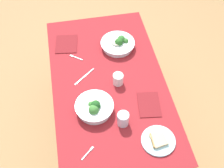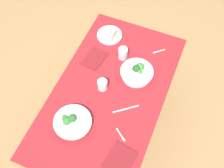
{
  "view_description": "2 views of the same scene",
  "coord_description": "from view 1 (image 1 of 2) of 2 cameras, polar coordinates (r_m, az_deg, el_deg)",
  "views": [
    {
      "loc": [
        1.28,
        -0.22,
        2.36
      ],
      "look_at": [
        0.05,
        0.01,
        0.76
      ],
      "focal_mm": 47.22,
      "sensor_mm": 36.0,
      "label": 1
    },
    {
      "loc": [
        -0.98,
        -0.43,
        2.57
      ],
      "look_at": [
        0.06,
        0.0,
        0.76
      ],
      "focal_mm": 46.23,
      "sensor_mm": 36.0,
      "label": 2
    }
  ],
  "objects": [
    {
      "name": "bread_side_plate",
      "position": [
        1.86,
        8.94,
        -10.73
      ],
      "size": [
        0.21,
        0.21,
        0.03
      ],
      "color": "#99C6D1",
      "rests_on": "dining_table"
    },
    {
      "name": "fork_by_near_bowl",
      "position": [
        2.27,
        -7.06,
        5.14
      ],
      "size": [
        0.07,
        0.09,
        0.0
      ],
      "rotation": [
        0.0,
        0.0,
        4.07
      ],
      "color": "#B7B7BC",
      "rests_on": "dining_table"
    },
    {
      "name": "fork_by_far_bowl",
      "position": [
        1.82,
        -4.65,
        -13.11
      ],
      "size": [
        0.08,
        0.09,
        0.0
      ],
      "rotation": [
        0.0,
        0.0,
        2.3
      ],
      "color": "#B7B7BC",
      "rests_on": "dining_table"
    },
    {
      "name": "water_glass_center",
      "position": [
        2.06,
        1.18,
        0.95
      ],
      "size": [
        0.07,
        0.07,
        0.08
      ],
      "primitive_type": "cylinder",
      "color": "silver",
      "rests_on": "dining_table"
    },
    {
      "name": "napkin_folded_upper",
      "position": [
        2.0,
        7.17,
        -3.96
      ],
      "size": [
        0.22,
        0.17,
        0.01
      ],
      "primitive_type": "cube",
      "rotation": [
        0.0,
        0.0,
        -0.14
      ],
      "color": "maroon",
      "rests_on": "dining_table"
    },
    {
      "name": "table_knife_left",
      "position": [
        2.14,
        -5.34,
        1.46
      ],
      "size": [
        0.13,
        0.16,
        0.0
      ],
      "primitive_type": "cube",
      "rotation": [
        0.0,
        0.0,
        5.4
      ],
      "color": "#B7B7BC",
      "rests_on": "dining_table"
    },
    {
      "name": "broccoli_bowl_near",
      "position": [
        1.93,
        -3.41,
        -4.58
      ],
      "size": [
        0.25,
        0.25,
        0.11
      ],
      "color": "white",
      "rests_on": "dining_table"
    },
    {
      "name": "water_glass_side",
      "position": [
        1.87,
        2.15,
        -6.78
      ],
      "size": [
        0.08,
        0.08,
        0.1
      ],
      "primitive_type": "cylinder",
      "color": "silver",
      "rests_on": "dining_table"
    },
    {
      "name": "napkin_folded_lower",
      "position": [
        2.38,
        -8.82,
        7.67
      ],
      "size": [
        0.22,
        0.19,
        0.01
      ],
      "primitive_type": "cube",
      "rotation": [
        0.0,
        0.0,
        -0.14
      ],
      "color": "maroon",
      "rests_on": "dining_table"
    },
    {
      "name": "dining_table",
      "position": [
        2.19,
        -0.62,
        -1.48
      ],
      "size": [
        1.44,
        0.8,
        0.72
      ],
      "color": "maroon",
      "rests_on": "ground_plane"
    },
    {
      "name": "broccoli_bowl_far",
      "position": [
        2.31,
        1.19,
        7.77
      ],
      "size": [
        0.27,
        0.27,
        0.09
      ],
      "color": "white",
      "rests_on": "dining_table"
    },
    {
      "name": "ground_plane",
      "position": [
        2.7,
        -0.51,
        -9.05
      ],
      "size": [
        6.0,
        6.0,
        0.0
      ],
      "primitive_type": "plane",
      "color": "#9E7547"
    }
  ]
}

